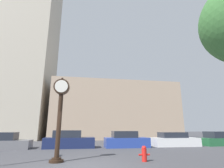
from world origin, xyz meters
name	(u,v)px	position (x,y,z in m)	size (l,w,h in m)	color
ground_plane	(81,167)	(0.00, 0.00, 0.00)	(200.00, 200.00, 0.00)	#424247
building_tall_tower	(26,30)	(-11.46, 24.00, 20.14)	(10.99, 12.00, 40.28)	#BCB29E
building_storefront_row	(113,112)	(5.64, 24.00, 4.68)	(20.97, 12.00, 9.36)	tan
street_clock	(60,110)	(-1.23, 1.38, 2.60)	(0.83, 0.71, 4.38)	black
car_grey	(1,142)	(-6.51, 8.13, 0.55)	(4.52, 2.13, 1.34)	slate
car_navy	(69,140)	(-1.08, 8.17, 0.63)	(4.31, 1.80, 1.49)	#19234C
car_blue	(126,140)	(3.99, 7.95, 0.60)	(3.95, 1.82, 1.42)	#28429E
car_white	(174,140)	(8.86, 8.18, 0.55)	(4.40, 1.97, 1.30)	silver
car_green	(221,139)	(14.00, 8.21, 0.56)	(4.64, 2.09, 1.36)	#236038
fire_hydrant_far	(144,153)	(3.15, 0.82, 0.39)	(0.58, 0.25, 0.77)	red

